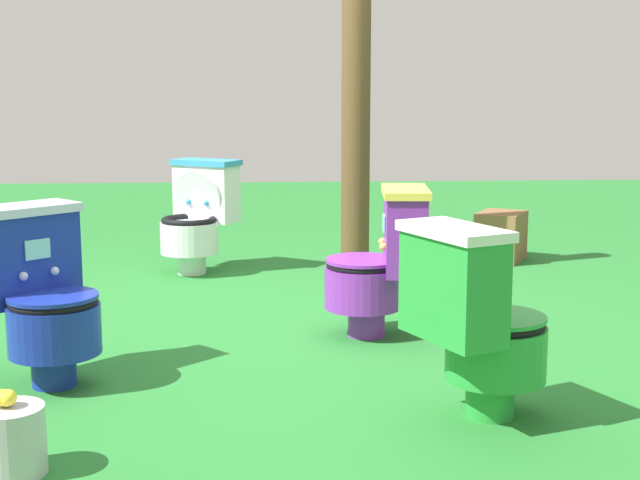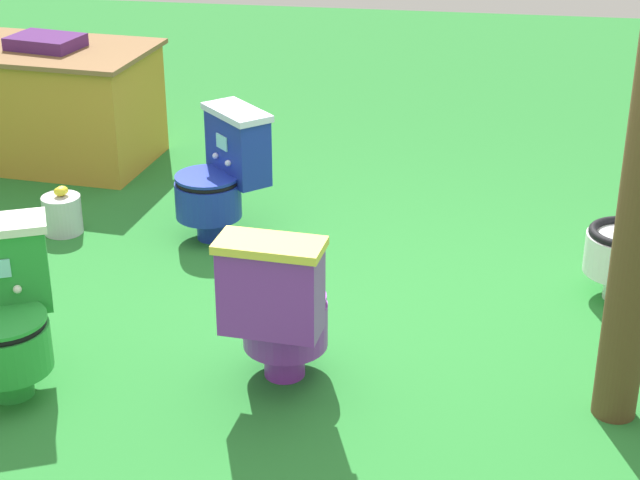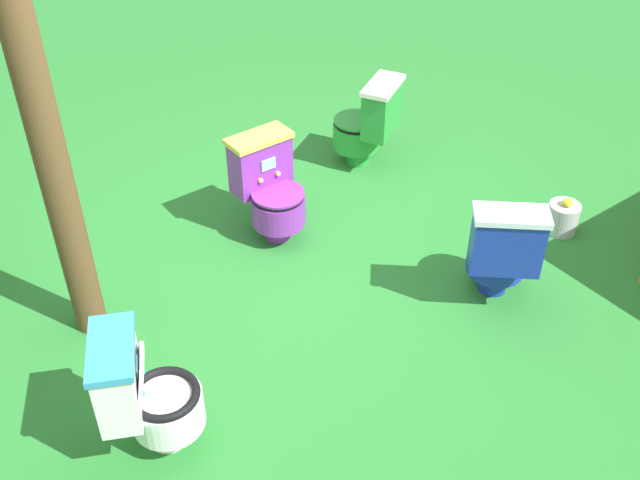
% 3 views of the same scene
% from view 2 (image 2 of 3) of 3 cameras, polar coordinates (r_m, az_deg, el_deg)
% --- Properties ---
extents(ground, '(14.00, 14.00, 0.00)m').
position_cam_2_polar(ground, '(4.94, -0.05, -5.09)').
color(ground, '#26752D').
extents(toilet_purple, '(0.45, 0.53, 0.73)m').
position_cam_2_polar(toilet_purple, '(4.39, -2.26, -3.70)').
color(toilet_purple, purple).
rests_on(toilet_purple, ground).
extents(toilet_green, '(0.57, 0.61, 0.73)m').
position_cam_2_polar(toilet_green, '(4.56, -16.97, -3.68)').
color(toilet_green, green).
rests_on(toilet_green, ground).
extents(toilet_blue, '(0.63, 0.63, 0.73)m').
position_cam_2_polar(toilet_blue, '(5.82, -5.40, 3.61)').
color(toilet_blue, '#192D9E').
rests_on(toilet_blue, ground).
extents(vendor_table, '(1.54, 1.00, 0.85)m').
position_cam_2_polar(vendor_table, '(7.19, -14.86, 7.24)').
color(vendor_table, '#B7842D').
rests_on(vendor_table, ground).
extents(lemon_bucket, '(0.22, 0.22, 0.28)m').
position_cam_2_polar(lemon_bucket, '(6.10, -13.91, 1.42)').
color(lemon_bucket, '#B7B7BF').
rests_on(lemon_bucket, ground).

